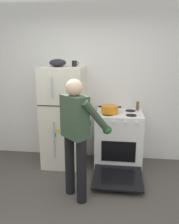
{
  "coord_description": "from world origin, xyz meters",
  "views": [
    {
      "loc": [
        0.52,
        -2.2,
        1.94
      ],
      "look_at": [
        0.08,
        1.32,
        1.0
      ],
      "focal_mm": 38.03,
      "sensor_mm": 36.0,
      "label": 1
    }
  ],
  "objects": [
    {
      "name": "kitchen_wall_back",
      "position": [
        0.0,
        1.95,
        1.35
      ],
      "size": [
        6.0,
        0.1,
        2.7
      ],
      "primitive_type": "cube",
      "color": "white",
      "rests_on": "ground"
    },
    {
      "name": "pepper_mill",
      "position": [
        0.85,
        1.77,
        1.02
      ],
      "size": [
        0.05,
        0.05,
        0.14
      ],
      "primitive_type": "cylinder",
      "color": "brown",
      "rests_on": "stove_range"
    },
    {
      "name": "refrigerator",
      "position": [
        -0.38,
        1.57,
        0.84
      ],
      "size": [
        0.68,
        0.72,
        1.67
      ],
      "color": "silver",
      "rests_on": "ground"
    },
    {
      "name": "coffee_mug",
      "position": [
        -0.2,
        1.62,
        1.72
      ],
      "size": [
        0.11,
        0.08,
        0.1
      ],
      "color": "black",
      "rests_on": "refrigerator"
    },
    {
      "name": "stove_range",
      "position": [
        0.55,
        1.55,
        0.46
      ],
      "size": [
        0.76,
        1.24,
        0.94
      ],
      "color": "white",
      "rests_on": "ground"
    },
    {
      "name": "person_cook",
      "position": [
        0.01,
        0.61,
        0.95
      ],
      "size": [
        0.66,
        0.69,
        1.6
      ],
      "color": "black",
      "rests_on": "ground"
    },
    {
      "name": "mixing_bowl",
      "position": [
        -0.46,
        1.57,
        1.73
      ],
      "size": [
        0.27,
        0.27,
        0.12
      ],
      "primitive_type": "ellipsoid",
      "color": "black",
      "rests_on": "refrigerator"
    },
    {
      "name": "red_pot",
      "position": [
        0.39,
        1.52,
        1.0
      ],
      "size": [
        0.37,
        0.27,
        0.12
      ],
      "color": "orange",
      "rests_on": "stove_range"
    }
  ]
}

